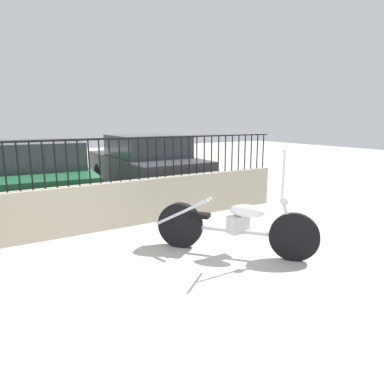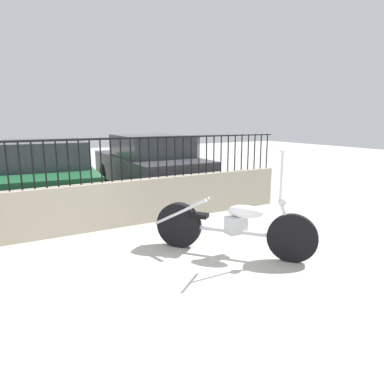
{
  "view_description": "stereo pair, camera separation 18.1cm",
  "coord_description": "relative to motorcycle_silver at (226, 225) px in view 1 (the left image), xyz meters",
  "views": [
    {
      "loc": [
        -1.06,
        -2.7,
        1.85
      ],
      "look_at": [
        1.79,
        1.89,
        0.7
      ],
      "focal_mm": 32.0,
      "sensor_mm": 36.0,
      "label": 1
    },
    {
      "loc": [
        -0.9,
        -2.8,
        1.85
      ],
      "look_at": [
        1.79,
        1.89,
        0.7
      ],
      "focal_mm": 32.0,
      "sensor_mm": 36.0,
      "label": 2
    }
  ],
  "objects": [
    {
      "name": "fence_railing",
      "position": [
        -1.77,
        1.92,
        0.9
      ],
      "size": [
        8.64,
        0.04,
        0.75
      ],
      "color": "black",
      "rests_on": "low_wall"
    },
    {
      "name": "ground_plane",
      "position": [
        -1.77,
        -0.94,
        -0.4
      ],
      "size": [
        40.0,
        40.0,
        0.0
      ],
      "primitive_type": "plane",
      "color": "#ADA89E"
    },
    {
      "name": "car_dark_grey",
      "position": [
        0.76,
        4.44,
        0.33
      ],
      "size": [
        1.81,
        4.15,
        1.46
      ],
      "rotation": [
        0.0,
        0.0,
        1.56
      ],
      "color": "black",
      "rests_on": "ground_plane"
    },
    {
      "name": "low_wall",
      "position": [
        -1.77,
        1.92,
        0.0
      ],
      "size": [
        8.64,
        0.18,
        0.8
      ],
      "color": "#B2A893",
      "rests_on": "ground_plane"
    },
    {
      "name": "motorcycle_silver",
      "position": [
        0.0,
        0.0,
        0.0
      ],
      "size": [
        1.55,
        1.85,
        1.5
      ],
      "rotation": [
        0.0,
        0.0,
        -0.88
      ],
      "color": "black",
      "rests_on": "ground_plane"
    },
    {
      "name": "car_green",
      "position": [
        -1.73,
        4.44,
        0.3
      ],
      "size": [
        2.27,
        4.66,
        1.4
      ],
      "rotation": [
        0.0,
        0.0,
        1.47
      ],
      "color": "black",
      "rests_on": "ground_plane"
    }
  ]
}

